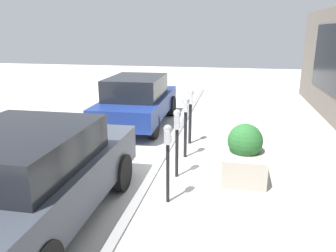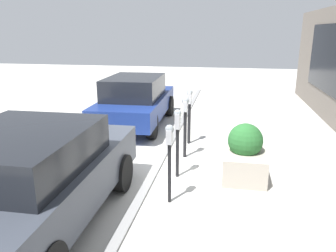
{
  "view_description": "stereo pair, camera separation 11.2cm",
  "coord_description": "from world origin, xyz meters",
  "px_view_note": "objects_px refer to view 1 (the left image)",
  "views": [
    {
      "loc": [
        -6.43,
        -1.43,
        2.78
      ],
      "look_at": [
        0.0,
        -0.12,
        0.87
      ],
      "focal_mm": 35.0,
      "sensor_mm": 36.0,
      "label": 1
    },
    {
      "loc": [
        -6.45,
        -1.32,
        2.78
      ],
      "look_at": [
        0.0,
        -0.12,
        0.87
      ],
      "focal_mm": 35.0,
      "sensor_mm": 36.0,
      "label": 2
    }
  ],
  "objects_px": {
    "parking_meter_second": "(177,131)",
    "parking_meter_middle": "(186,116)",
    "parking_meter_nearest": "(168,147)",
    "parked_car_middle": "(138,100)",
    "planter_box": "(244,156)",
    "parking_meter_fourth": "(190,108)",
    "parked_car_front": "(27,176)"
  },
  "relations": [
    {
      "from": "parking_meter_nearest",
      "to": "parked_car_middle",
      "type": "xyz_separation_m",
      "value": [
        4.48,
        1.85,
        -0.2
      ]
    },
    {
      "from": "parking_meter_second",
      "to": "parked_car_front",
      "type": "distance_m",
      "value": 2.77
    },
    {
      "from": "parking_meter_nearest",
      "to": "parked_car_middle",
      "type": "bearing_deg",
      "value": 22.4
    },
    {
      "from": "parking_meter_nearest",
      "to": "parking_meter_middle",
      "type": "relative_size",
      "value": 0.97
    },
    {
      "from": "parked_car_middle",
      "to": "parking_meter_second",
      "type": "bearing_deg",
      "value": -154.02
    },
    {
      "from": "parking_meter_second",
      "to": "planter_box",
      "type": "relative_size",
      "value": 1.13
    },
    {
      "from": "parking_meter_fourth",
      "to": "parked_car_middle",
      "type": "height_order",
      "value": "parked_car_middle"
    },
    {
      "from": "parking_meter_fourth",
      "to": "parked_car_front",
      "type": "xyz_separation_m",
      "value": [
        -4.11,
        1.8,
        -0.14
      ]
    },
    {
      "from": "parking_meter_fourth",
      "to": "parked_car_middle",
      "type": "distance_m",
      "value": 2.3
    },
    {
      "from": "parking_meter_middle",
      "to": "parked_car_front",
      "type": "relative_size",
      "value": 0.34
    },
    {
      "from": "parked_car_front",
      "to": "parked_car_middle",
      "type": "bearing_deg",
      "value": -0.87
    },
    {
      "from": "parking_meter_second",
      "to": "parking_meter_middle",
      "type": "xyz_separation_m",
      "value": [
        1.07,
        -0.01,
        0.03
      ]
    },
    {
      "from": "parking_meter_nearest",
      "to": "parking_meter_middle",
      "type": "height_order",
      "value": "parking_meter_middle"
    },
    {
      "from": "parking_meter_fourth",
      "to": "parked_car_front",
      "type": "height_order",
      "value": "parked_car_front"
    },
    {
      "from": "planter_box",
      "to": "parked_car_middle",
      "type": "relative_size",
      "value": 0.29
    },
    {
      "from": "parking_meter_fourth",
      "to": "parking_meter_nearest",
      "type": "bearing_deg",
      "value": -179.11
    },
    {
      "from": "parking_meter_nearest",
      "to": "parking_meter_middle",
      "type": "bearing_deg",
      "value": 0.65
    },
    {
      "from": "parking_meter_nearest",
      "to": "planter_box",
      "type": "height_order",
      "value": "parking_meter_nearest"
    },
    {
      "from": "parked_car_front",
      "to": "parking_meter_middle",
      "type": "bearing_deg",
      "value": -30.94
    },
    {
      "from": "parked_car_front",
      "to": "planter_box",
      "type": "bearing_deg",
      "value": -54.07
    },
    {
      "from": "planter_box",
      "to": "parking_meter_second",
      "type": "bearing_deg",
      "value": 100.92
    },
    {
      "from": "planter_box",
      "to": "parked_car_front",
      "type": "bearing_deg",
      "value": 126.82
    },
    {
      "from": "planter_box",
      "to": "parking_meter_middle",
      "type": "bearing_deg",
      "value": 57.31
    },
    {
      "from": "parking_meter_middle",
      "to": "parking_meter_fourth",
      "type": "bearing_deg",
      "value": 1.42
    },
    {
      "from": "parking_meter_second",
      "to": "parking_meter_middle",
      "type": "relative_size",
      "value": 0.97
    },
    {
      "from": "parking_meter_nearest",
      "to": "parking_meter_second",
      "type": "xyz_separation_m",
      "value": [
        1.02,
        0.03,
        -0.03
      ]
    },
    {
      "from": "parking_meter_fourth",
      "to": "parking_meter_second",
      "type": "bearing_deg",
      "value": -179.47
    },
    {
      "from": "parking_meter_middle",
      "to": "parked_car_middle",
      "type": "distance_m",
      "value": 3.01
    },
    {
      "from": "parked_car_middle",
      "to": "parked_car_front",
      "type": "bearing_deg",
      "value": 178.26
    },
    {
      "from": "parking_meter_second",
      "to": "parking_meter_middle",
      "type": "distance_m",
      "value": 1.07
    },
    {
      "from": "parking_meter_nearest",
      "to": "planter_box",
      "type": "relative_size",
      "value": 1.12
    },
    {
      "from": "parking_meter_middle",
      "to": "parked_car_front",
      "type": "xyz_separation_m",
      "value": [
        -3.15,
        1.82,
        -0.18
      ]
    }
  ]
}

